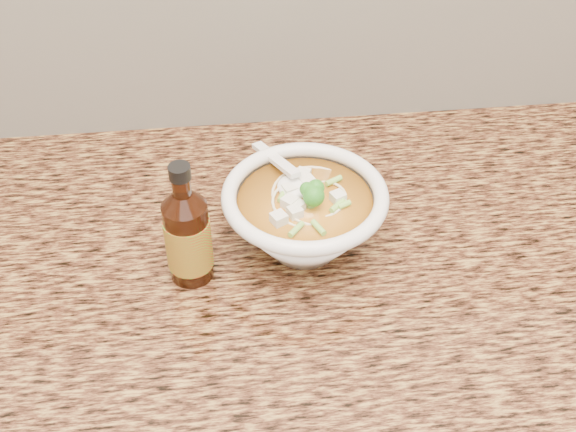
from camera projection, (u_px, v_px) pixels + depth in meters
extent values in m
cube|color=olive|center=(315.00, 274.00, 0.89)|extent=(4.00, 0.68, 0.04)
cylinder|color=white|center=(304.00, 243.00, 0.89)|extent=(0.08, 0.08, 0.01)
torus|color=white|center=(305.00, 195.00, 0.84)|extent=(0.20, 0.20, 0.02)
torus|color=beige|center=(294.00, 205.00, 0.84)|extent=(0.13, 0.13, 0.00)
torus|color=beige|center=(309.00, 197.00, 0.85)|extent=(0.14, 0.14, 0.00)
torus|color=beige|center=(310.00, 192.00, 0.86)|extent=(0.10, 0.10, 0.00)
torus|color=beige|center=(310.00, 210.00, 0.84)|extent=(0.07, 0.07, 0.00)
torus|color=beige|center=(319.00, 212.00, 0.84)|extent=(0.09, 0.09, 0.00)
torus|color=beige|center=(290.00, 210.00, 0.84)|extent=(0.13, 0.13, 0.00)
torus|color=beige|center=(298.00, 208.00, 0.85)|extent=(0.10, 0.10, 0.00)
cube|color=silver|center=(327.00, 213.00, 0.82)|extent=(0.02, 0.02, 0.02)
cube|color=silver|center=(275.00, 197.00, 0.84)|extent=(0.02, 0.02, 0.02)
cube|color=silver|center=(318.00, 187.00, 0.86)|extent=(0.02, 0.02, 0.02)
cube|color=silver|center=(307.00, 230.00, 0.80)|extent=(0.02, 0.02, 0.02)
cube|color=silver|center=(329.00, 227.00, 0.80)|extent=(0.02, 0.02, 0.01)
cube|color=silver|center=(279.00, 207.00, 0.83)|extent=(0.02, 0.02, 0.02)
cube|color=silver|center=(263.00, 181.00, 0.86)|extent=(0.02, 0.02, 0.02)
cube|color=silver|center=(261.00, 203.00, 0.84)|extent=(0.02, 0.02, 0.01)
ellipsoid|color=#196014|center=(311.00, 193.00, 0.83)|extent=(0.04, 0.04, 0.03)
cylinder|color=#88C84D|center=(300.00, 216.00, 0.82)|extent=(0.01, 0.02, 0.01)
cylinder|color=#88C84D|center=(326.00, 213.00, 0.82)|extent=(0.02, 0.02, 0.01)
cylinder|color=#88C84D|center=(320.00, 209.00, 0.83)|extent=(0.01, 0.02, 0.01)
cylinder|color=#88C84D|center=(284.00, 216.00, 0.82)|extent=(0.02, 0.02, 0.01)
cylinder|color=#88C84D|center=(324.00, 178.00, 0.87)|extent=(0.01, 0.02, 0.01)
cylinder|color=#88C84D|center=(291.00, 182.00, 0.86)|extent=(0.02, 0.01, 0.01)
ellipsoid|color=white|center=(296.00, 186.00, 0.86)|extent=(0.04, 0.04, 0.02)
cube|color=white|center=(275.00, 159.00, 0.89)|extent=(0.05, 0.10, 0.03)
cylinder|color=#3B1608|center=(188.00, 241.00, 0.82)|extent=(0.07, 0.07, 0.11)
cylinder|color=#3B1608|center=(181.00, 186.00, 0.77)|extent=(0.03, 0.03, 0.02)
cylinder|color=black|center=(180.00, 172.00, 0.76)|extent=(0.03, 0.03, 0.02)
cylinder|color=red|center=(189.00, 242.00, 0.83)|extent=(0.07, 0.07, 0.07)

